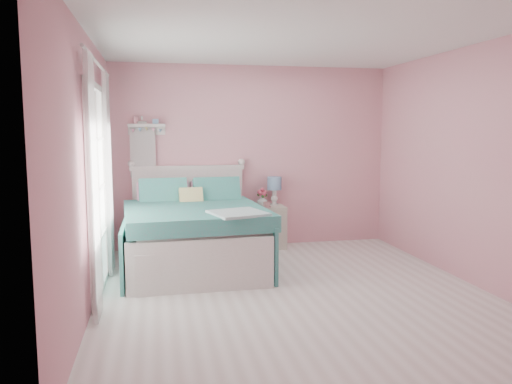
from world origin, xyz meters
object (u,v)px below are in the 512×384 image
object	(u,v)px
nightstand	(270,227)
teacup	(267,205)
table_lamp	(274,185)
vase	(262,200)
bed	(194,234)

from	to	relation	value
nightstand	teacup	size ratio (longest dim) A/B	6.19
table_lamp	vase	distance (m)	0.28
vase	teacup	bearing A→B (deg)	-81.26
teacup	bed	bearing A→B (deg)	-147.62
vase	bed	bearing A→B (deg)	-140.71
bed	vase	xyz separation A→B (m)	(1.05, 0.86, 0.28)
nightstand	vase	size ratio (longest dim) A/B	3.97
bed	teacup	size ratio (longest dim) A/B	21.44
nightstand	vase	distance (m)	0.39
bed	vase	bearing A→B (deg)	35.33
vase	teacup	distance (m)	0.18
nightstand	table_lamp	world-z (taller)	table_lamp
bed	teacup	xyz separation A→B (m)	(1.08, 0.68, 0.24)
vase	teacup	xyz separation A→B (m)	(0.03, -0.18, -0.04)
nightstand	vase	xyz separation A→B (m)	(-0.10, 0.06, 0.38)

